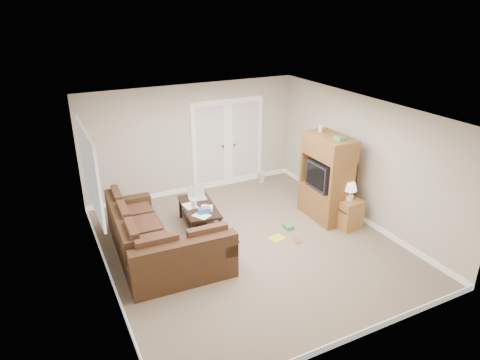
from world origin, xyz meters
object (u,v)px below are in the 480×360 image
coffee_table (199,216)px  tv_armoire (327,177)px  sectional_sofa (156,244)px  side_cabinet (348,211)px

coffee_table → tv_armoire: size_ratio=0.67×
sectional_sofa → side_cabinet: bearing=-5.6°
sectional_sofa → side_cabinet: (3.71, -0.53, 0.03)m
sectional_sofa → tv_armoire: bearing=3.0°
sectional_sofa → side_cabinet: 3.75m
sectional_sofa → side_cabinet: size_ratio=2.79×
coffee_table → side_cabinet: 2.92m
side_cabinet → coffee_table: bearing=150.3°
coffee_table → side_cabinet: (2.63, -1.26, 0.08)m
tv_armoire → side_cabinet: size_ratio=1.97×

